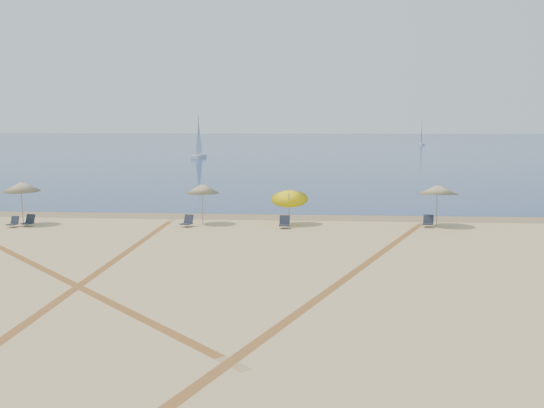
{
  "coord_description": "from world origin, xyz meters",
  "views": [
    {
      "loc": [
        2.73,
        -14.67,
        5.66
      ],
      "look_at": [
        0.0,
        20.0,
        1.3
      ],
      "focal_mm": 41.46,
      "sensor_mm": 36.0,
      "label": 1
    }
  ],
  "objects_px": {
    "umbrella_4": "(438,190)",
    "chair_2": "(13,222)",
    "chair_6": "(428,222)",
    "sailboat_1": "(421,138)",
    "sailboat_0": "(199,145)",
    "umbrella_3": "(289,195)",
    "chair_5": "(285,223)",
    "umbrella_2": "(202,188)",
    "chair_3": "(29,221)",
    "umbrella_1": "(22,186)",
    "chair_4": "(187,222)"
  },
  "relations": [
    {
      "from": "umbrella_3",
      "to": "sailboat_0",
      "type": "xyz_separation_m",
      "value": [
        -19.52,
        72.74,
        0.51
      ]
    },
    {
      "from": "chair_5",
      "to": "chair_6",
      "type": "height_order",
      "value": "chair_5"
    },
    {
      "from": "umbrella_3",
      "to": "sailboat_0",
      "type": "bearing_deg",
      "value": 105.02
    },
    {
      "from": "chair_2",
      "to": "chair_6",
      "type": "distance_m",
      "value": 23.27
    },
    {
      "from": "umbrella_3",
      "to": "chair_2",
      "type": "xyz_separation_m",
      "value": [
        -15.4,
        -1.95,
        -1.49
      ]
    },
    {
      "from": "umbrella_2",
      "to": "chair_2",
      "type": "height_order",
      "value": "umbrella_2"
    },
    {
      "from": "umbrella_2",
      "to": "umbrella_3",
      "type": "relative_size",
      "value": 1.01
    },
    {
      "from": "umbrella_3",
      "to": "chair_4",
      "type": "bearing_deg",
      "value": -169.01
    },
    {
      "from": "umbrella_4",
      "to": "umbrella_3",
      "type": "bearing_deg",
      "value": -179.03
    },
    {
      "from": "umbrella_4",
      "to": "sailboat_1",
      "type": "height_order",
      "value": "sailboat_1"
    },
    {
      "from": "umbrella_2",
      "to": "umbrella_4",
      "type": "xyz_separation_m",
      "value": [
        13.31,
        0.28,
        0.0
      ]
    },
    {
      "from": "umbrella_3",
      "to": "sailboat_1",
      "type": "height_order",
      "value": "sailboat_1"
    },
    {
      "from": "sailboat_0",
      "to": "sailboat_1",
      "type": "height_order",
      "value": "sailboat_0"
    },
    {
      "from": "umbrella_3",
      "to": "chair_3",
      "type": "bearing_deg",
      "value": -173.65
    },
    {
      "from": "umbrella_2",
      "to": "chair_5",
      "type": "distance_m",
      "value": 5.2
    },
    {
      "from": "chair_2",
      "to": "chair_5",
      "type": "relative_size",
      "value": 0.97
    },
    {
      "from": "chair_6",
      "to": "chair_5",
      "type": "bearing_deg",
      "value": -156.0
    },
    {
      "from": "umbrella_4",
      "to": "chair_4",
      "type": "bearing_deg",
      "value": -174.92
    },
    {
      "from": "umbrella_3",
      "to": "chair_5",
      "type": "bearing_deg",
      "value": -100.25
    },
    {
      "from": "chair_4",
      "to": "sailboat_0",
      "type": "xyz_separation_m",
      "value": [
        -13.83,
        73.84,
        1.97
      ]
    },
    {
      "from": "umbrella_4",
      "to": "chair_2",
      "type": "bearing_deg",
      "value": -174.95
    },
    {
      "from": "umbrella_3",
      "to": "sailboat_0",
      "type": "distance_m",
      "value": 75.31
    },
    {
      "from": "chair_5",
      "to": "sailboat_1",
      "type": "bearing_deg",
      "value": 78.31
    },
    {
      "from": "umbrella_2",
      "to": "sailboat_0",
      "type": "bearing_deg",
      "value": 101.27
    },
    {
      "from": "umbrella_4",
      "to": "chair_3",
      "type": "height_order",
      "value": "umbrella_4"
    },
    {
      "from": "umbrella_3",
      "to": "umbrella_1",
      "type": "bearing_deg",
      "value": -175.31
    },
    {
      "from": "umbrella_4",
      "to": "chair_5",
      "type": "distance_m",
      "value": 8.8
    },
    {
      "from": "umbrella_2",
      "to": "sailboat_1",
      "type": "relative_size",
      "value": 0.36
    },
    {
      "from": "chair_5",
      "to": "sailboat_0",
      "type": "distance_m",
      "value": 76.39
    },
    {
      "from": "chair_6",
      "to": "sailboat_1",
      "type": "xyz_separation_m",
      "value": [
        22.63,
        148.63,
        1.71
      ]
    },
    {
      "from": "umbrella_2",
      "to": "sailboat_0",
      "type": "height_order",
      "value": "sailboat_0"
    },
    {
      "from": "sailboat_0",
      "to": "sailboat_1",
      "type": "bearing_deg",
      "value": 63.33
    },
    {
      "from": "sailboat_1",
      "to": "chair_2",
      "type": "bearing_deg",
      "value": -87.31
    },
    {
      "from": "umbrella_3",
      "to": "chair_2",
      "type": "height_order",
      "value": "umbrella_3"
    },
    {
      "from": "chair_5",
      "to": "umbrella_3",
      "type": "bearing_deg",
      "value": 79.63
    },
    {
      "from": "chair_3",
      "to": "sailboat_1",
      "type": "bearing_deg",
      "value": 87.09
    },
    {
      "from": "chair_4",
      "to": "umbrella_3",
      "type": "bearing_deg",
      "value": 31.29
    },
    {
      "from": "chair_6",
      "to": "umbrella_3",
      "type": "bearing_deg",
      "value": -164.18
    },
    {
      "from": "chair_6",
      "to": "umbrella_4",
      "type": "bearing_deg",
      "value": 43.51
    },
    {
      "from": "umbrella_1",
      "to": "chair_3",
      "type": "height_order",
      "value": "umbrella_1"
    },
    {
      "from": "chair_3",
      "to": "umbrella_1",
      "type": "bearing_deg",
      "value": 156.82
    },
    {
      "from": "chair_6",
      "to": "sailboat_1",
      "type": "relative_size",
      "value": 0.12
    },
    {
      "from": "umbrella_3",
      "to": "chair_6",
      "type": "xyz_separation_m",
      "value": [
        7.8,
        -0.12,
        -1.46
      ]
    },
    {
      "from": "umbrella_3",
      "to": "sailboat_1",
      "type": "distance_m",
      "value": 151.6
    },
    {
      "from": "umbrella_3",
      "to": "umbrella_2",
      "type": "bearing_deg",
      "value": -178.4
    },
    {
      "from": "umbrella_2",
      "to": "chair_5",
      "type": "relative_size",
      "value": 3.46
    },
    {
      "from": "chair_2",
      "to": "sailboat_1",
      "type": "distance_m",
      "value": 157.3
    },
    {
      "from": "umbrella_4",
      "to": "umbrella_2",
      "type": "bearing_deg",
      "value": -178.79
    },
    {
      "from": "sailboat_0",
      "to": "umbrella_4",
      "type": "bearing_deg",
      "value": -62.3
    },
    {
      "from": "sailboat_0",
      "to": "chair_3",
      "type": "bearing_deg",
      "value": -79.54
    }
  ]
}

